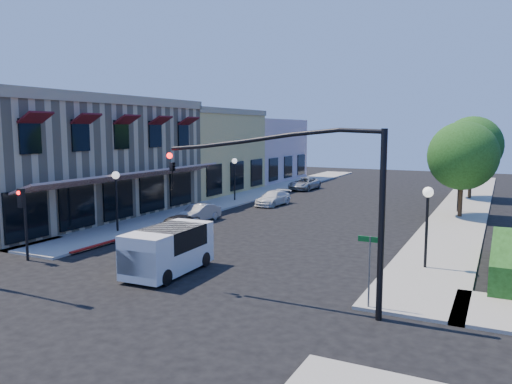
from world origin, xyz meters
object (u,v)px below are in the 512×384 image
at_px(lamppost_right_near, 428,207).
at_px(parked_car_c, 273,198).
at_px(parked_car_a, 176,226).
at_px(parked_car_b, 199,213).
at_px(secondary_signal, 23,211).
at_px(street_name_sign, 370,260).
at_px(lamppost_left_far, 235,168).
at_px(lamppost_right_far, 459,175).
at_px(street_tree_a, 463,156).
at_px(street_tree_b, 472,146).
at_px(white_van, 168,247).
at_px(parked_car_d, 304,184).
at_px(signal_mast_arm, 316,188).
at_px(lamppost_left_near, 116,186).

bearing_deg(lamppost_right_near, parked_car_c, 134.54).
height_order(parked_car_a, parked_car_b, parked_car_a).
height_order(secondary_signal, parked_car_a, secondary_signal).
height_order(street_name_sign, lamppost_left_far, lamppost_left_far).
relative_size(lamppost_right_far, parked_car_a, 0.98).
relative_size(street_tree_a, parked_car_a, 1.78).
height_order(street_name_sign, parked_car_a, street_name_sign).
height_order(street_tree_b, secondary_signal, street_tree_b).
relative_size(lamppost_right_far, white_van, 0.82).
relative_size(lamppost_right_far, parked_car_c, 0.94).
bearing_deg(street_tree_b, parked_car_d, 180.00).
xyz_separation_m(secondary_signal, parked_car_d, (1.80, 30.59, -1.71)).
height_order(signal_mast_arm, parked_car_b, signal_mast_arm).
bearing_deg(white_van, parked_car_b, 116.78).
height_order(street_tree_a, lamppost_right_near, street_tree_a).
height_order(parked_car_a, parked_car_d, parked_car_a).
xyz_separation_m(street_name_sign, parked_car_b, (-13.70, 10.80, -1.13)).
xyz_separation_m(signal_mast_arm, lamppost_left_near, (-14.36, 6.50, -1.35)).
xyz_separation_m(street_tree_a, parked_car_c, (-13.60, -0.48, -3.64)).
distance_m(street_tree_b, signal_mast_arm, 30.65).
relative_size(lamppost_left_far, parked_car_d, 0.82).
height_order(street_tree_b, street_name_sign, street_tree_b).
xyz_separation_m(lamppost_right_far, parked_car_a, (-13.30, -15.45, -2.12)).
bearing_deg(lamppost_left_near, street_tree_b, 54.21).
distance_m(white_van, parked_car_d, 29.77).
bearing_deg(lamppost_right_far, street_tree_a, -81.47).
distance_m(lamppost_left_far, lamppost_right_far, 17.12).
xyz_separation_m(lamppost_left_far, parked_car_c, (3.70, -0.48, -2.18)).
height_order(lamppost_left_far, parked_car_b, lamppost_left_far).
bearing_deg(parked_car_d, secondary_signal, -90.48).
distance_m(lamppost_left_far, parked_car_c, 4.32).
distance_m(lamppost_right_near, parked_car_d, 28.22).
bearing_deg(street_name_sign, lamppost_left_near, 160.07).
distance_m(lamppost_right_near, parked_car_a, 13.48).
height_order(white_van, parked_car_d, white_van).
distance_m(lamppost_left_near, white_van, 9.33).
bearing_deg(secondary_signal, parked_car_b, 81.17).
height_order(street_tree_b, parked_car_b, street_tree_b).
bearing_deg(lamppost_left_far, parked_car_a, -74.62).
xyz_separation_m(street_tree_a, parked_car_b, (-15.00, -9.00, -3.62)).
bearing_deg(signal_mast_arm, lamppost_left_far, 125.00).
xyz_separation_m(street_tree_a, secondary_signal, (-16.80, -20.59, -1.88)).
bearing_deg(lamppost_right_far, lamppost_right_near, -90.00).
height_order(lamppost_right_far, parked_car_d, lamppost_right_far).
distance_m(lamppost_left_near, parked_car_c, 14.18).
relative_size(parked_car_b, parked_car_c, 0.91).
bearing_deg(parked_car_b, lamppost_left_far, 108.69).
height_order(lamppost_left_near, lamppost_left_far, same).
bearing_deg(street_tree_b, lamppost_right_near, -90.72).
relative_size(street_name_sign, lamppost_right_far, 0.70).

